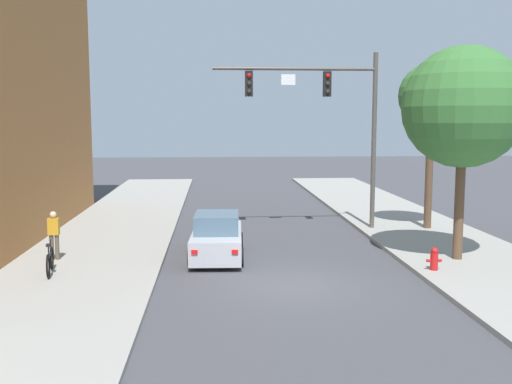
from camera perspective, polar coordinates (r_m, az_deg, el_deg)
ground_plane at (r=17.49m, az=3.54°, el=-9.00°), size 120.00×120.00×0.00m
sidewalk_left at (r=17.84m, az=-17.90°, el=-8.77°), size 5.00×60.00×0.15m
sidewalk_right at (r=19.41m, az=23.11°, el=-7.71°), size 5.00×60.00×0.15m
traffic_signal_mast at (r=25.33m, az=7.06°, el=8.19°), size 7.00×0.38×7.50m
car_lead_silver at (r=20.66m, az=-3.81°, el=-4.44°), size 1.96×4.30×1.60m
pedestrian_sidewalk_left_walker at (r=20.83m, az=-19.04°, el=-3.77°), size 0.36×0.22×1.64m
bicycle_leaning at (r=19.09m, az=-19.38°, el=-6.35°), size 0.35×1.76×0.98m
fire_hydrant at (r=19.28m, az=16.92°, el=-6.23°), size 0.48×0.24×0.72m
street_tree_nearest at (r=20.63m, az=19.49°, el=7.74°), size 4.02×4.02×7.10m
street_tree_second at (r=26.28m, az=16.70°, el=8.78°), size 2.81×2.81×7.09m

